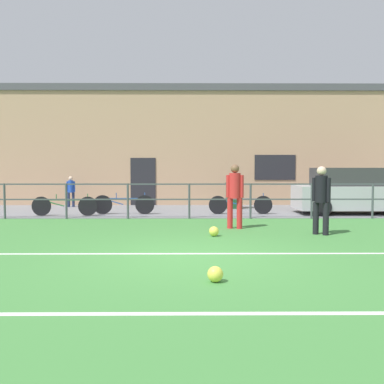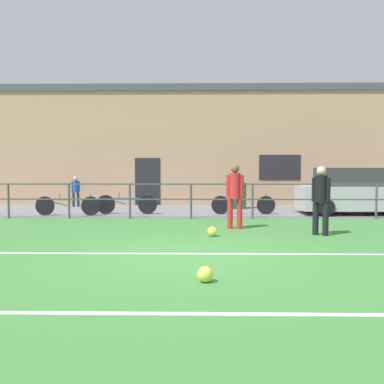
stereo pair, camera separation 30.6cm
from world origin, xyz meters
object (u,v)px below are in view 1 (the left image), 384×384
object	(u,v)px
player_striker	(235,192)
bicycle_parked_3	(64,206)
spectator_child	(71,190)
soccer_ball_spare	(215,274)
trash_bin_0	(234,195)
soccer_ball_match	(214,231)
player_goalkeeper	(321,196)
parked_car_red	(355,192)
bicycle_parked_0	(240,205)
bicycle_parked_1	(124,204)

from	to	relation	value
player_striker	bicycle_parked_3	world-z (taller)	player_striker
spectator_child	bicycle_parked_3	xyz separation A→B (m)	(0.70, -3.39, -0.39)
soccer_ball_spare	bicycle_parked_3	size ratio (longest dim) A/B	0.10
player_striker	soccer_ball_spare	xyz separation A→B (m)	(-0.87, -5.53, -0.88)
player_striker	trash_bin_0	bearing A→B (deg)	-82.92
soccer_ball_match	bicycle_parked_3	xyz separation A→B (m)	(-4.85, 4.35, 0.24)
player_goalkeeper	trash_bin_0	bearing A→B (deg)	-42.03
parked_car_red	bicycle_parked_0	size ratio (longest dim) A/B	1.93
player_striker	parked_car_red	world-z (taller)	player_striker
bicycle_parked_1	bicycle_parked_3	xyz separation A→B (m)	(-1.94, -0.50, -0.01)
soccer_ball_match	bicycle_parked_0	world-z (taller)	bicycle_parked_0
parked_car_red	bicycle_parked_1	size ratio (longest dim) A/B	2.01
player_striker	bicycle_parked_3	xyz separation A→B (m)	(-5.50, 3.01, -0.63)
bicycle_parked_1	bicycle_parked_3	bearing A→B (deg)	-165.48
player_goalkeeper	bicycle_parked_1	bearing A→B (deg)	-3.51
player_goalkeeper	bicycle_parked_0	distance (m)	4.87
parked_car_red	trash_bin_0	bearing A→B (deg)	153.64
soccer_ball_match	bicycle_parked_0	xyz separation A→B (m)	(1.23, 4.85, 0.24)
player_striker	bicycle_parked_1	xyz separation A→B (m)	(-3.56, 3.51, -0.62)
player_striker	soccer_ball_spare	bearing A→B (deg)	93.95
soccer_ball_match	spectator_child	xyz separation A→B (m)	(-5.56, 7.74, 0.63)
soccer_ball_match	bicycle_parked_0	size ratio (longest dim) A/B	0.11
player_goalkeeper	bicycle_parked_0	xyz separation A→B (m)	(-1.43, 4.62, -0.60)
soccer_ball_spare	bicycle_parked_0	distance (m)	9.16
spectator_child	parked_car_red	world-z (taller)	parked_car_red
bicycle_parked_1	bicycle_parked_3	distance (m)	2.01
player_goalkeeper	soccer_ball_match	bearing A→B (deg)	41.13
soccer_ball_spare	soccer_ball_match	bearing A→B (deg)	86.88
trash_bin_0	soccer_ball_spare	bearing A→B (deg)	-97.40
spectator_child	trash_bin_0	size ratio (longest dim) A/B	1.24
bicycle_parked_0	bicycle_parked_3	size ratio (longest dim) A/B	1.01
player_goalkeeper	spectator_child	world-z (taller)	player_goalkeeper
spectator_child	bicycle_parked_1	distance (m)	3.94
soccer_ball_spare	spectator_child	distance (m)	13.08
bicycle_parked_0	soccer_ball_spare	bearing A→B (deg)	-99.14
player_striker	bicycle_parked_0	xyz separation A→B (m)	(0.58, 3.51, -0.63)
parked_car_red	soccer_ball_match	bearing A→B (deg)	-136.94
soccer_ball_match	parked_car_red	size ratio (longest dim) A/B	0.05
bicycle_parked_3	trash_bin_0	distance (m)	6.67
bicycle_parked_0	trash_bin_0	distance (m)	2.22
bicycle_parked_3	soccer_ball_spare	bearing A→B (deg)	-61.56
player_striker	bicycle_parked_1	world-z (taller)	player_striker
parked_car_red	bicycle_parked_1	world-z (taller)	parked_car_red
bicycle_parked_1	trash_bin_0	size ratio (longest dim) A/B	2.09
parked_car_red	bicycle_parked_0	world-z (taller)	parked_car_red
player_goalkeeper	spectator_child	xyz separation A→B (m)	(-8.21, 7.51, -0.21)
soccer_ball_match	spectator_child	bearing A→B (deg)	125.68
spectator_child	bicycle_parked_0	bearing A→B (deg)	139.41
parked_car_red	soccer_ball_spare	bearing A→B (deg)	-121.28
player_goalkeeper	trash_bin_0	world-z (taller)	player_goalkeeper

